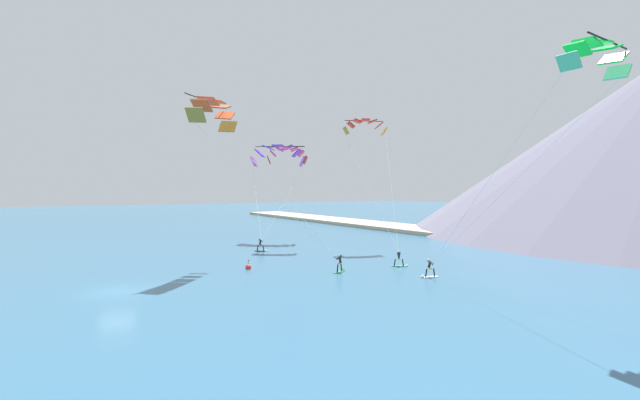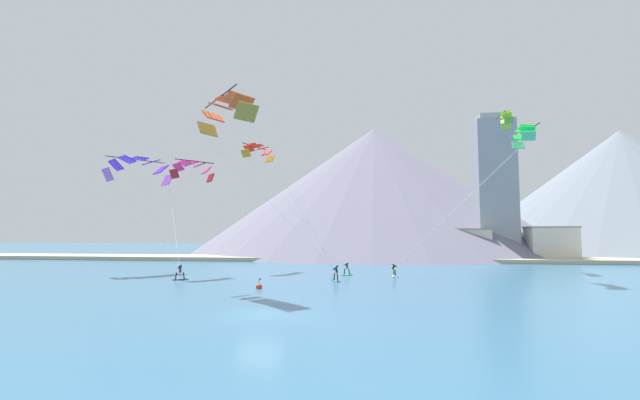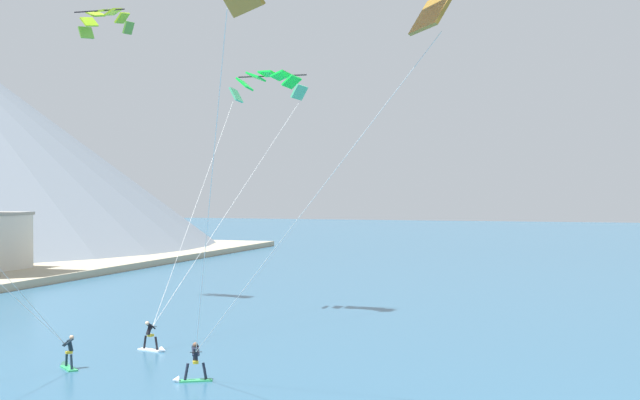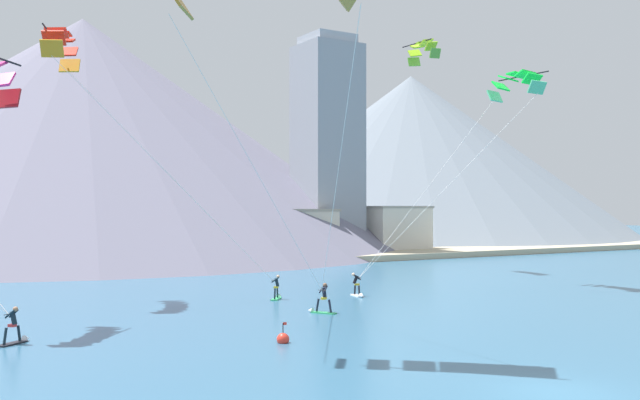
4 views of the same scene
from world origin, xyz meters
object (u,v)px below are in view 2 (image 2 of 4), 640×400
Objects in this scene: kitesurfer_far_left at (335,276)px; parafoil_kite_distant_low_drift at (506,118)px; parafoil_kite_mid_center at (259,151)px; parafoil_kite_near_lead at (139,167)px; parafoil_kite_far_left at (227,110)px; race_marker_buoy at (259,287)px; kitesurfer_mid_center at (348,271)px; kitesurfer_near_trail at (394,273)px; parafoil_kite_distant_high_outer at (193,168)px; parafoil_kite_near_trail at (523,135)px; kitesurfer_near_lead at (182,275)px.

parafoil_kite_distant_low_drift reaches higher than kitesurfer_far_left.
parafoil_kite_mid_center is at bearing 134.39° from kitesurfer_far_left.
parafoil_kite_far_left is (17.22, -15.41, 2.14)m from parafoil_kite_near_lead.
race_marker_buoy is (2.26, 2.54, -15.19)m from parafoil_kite_far_left.
parafoil_kite_distant_low_drift is 4.55× the size of race_marker_buoy.
kitesurfer_mid_center is 0.11× the size of parafoil_kite_mid_center.
kitesurfer_mid_center reaches higher than kitesurfer_near_trail.
parafoil_kite_near_lead is 49.54m from parafoil_kite_distant_low_drift.
parafoil_kite_distant_high_outer reaches higher than kitesurfer_near_trail.
parafoil_kite_near_trail is 3.23× the size of parafoil_kite_distant_low_drift.
parafoil_kite_distant_low_drift is (39.10, 14.39, 8.42)m from parafoil_kite_distant_high_outer.
parafoil_kite_distant_high_outer is 42.50m from parafoil_kite_distant_low_drift.
kitesurfer_near_trail is 1.07× the size of kitesurfer_mid_center.
kitesurfer_far_left reaches higher than kitesurfer_near_trail.
kitesurfer_mid_center is at bearing 24.05° from kitesurfer_near_lead.
parafoil_kite_mid_center is (-31.49, 7.79, 0.62)m from parafoil_kite_near_trail.
kitesurfer_mid_center is (16.90, 7.54, -0.05)m from kitesurfer_near_lead.
kitesurfer_near_lead reaches higher than kitesurfer_near_trail.
parafoil_kite_far_left is (-9.12, -16.01, 14.90)m from kitesurfer_mid_center.
parafoil_kite_near_lead is (-25.52, 6.17, 12.68)m from kitesurfer_far_left.
parafoil_kite_near_trail is at bearing 7.69° from kitesurfer_near_lead.
race_marker_buoy is at bearing -73.25° from parafoil_kite_mid_center.
parafoil_kite_distant_high_outer is 4.96× the size of race_marker_buoy.
parafoil_kite_far_left is (-14.33, -14.32, 14.90)m from kitesurfer_near_trail.
parafoil_kite_near_lead is 12.84× the size of race_marker_buoy.
parafoil_kite_mid_center is at bearing -170.28° from parafoil_kite_distant_low_drift.
parafoil_kite_distant_high_outer is at bearing -18.93° from parafoil_kite_near_lead.
kitesurfer_near_trail is 0.38× the size of parafoil_kite_distant_low_drift.
kitesurfer_near_lead is 0.97× the size of kitesurfer_near_trail.
parafoil_kite_near_trail is at bearing 1.29° from parafoil_kite_distant_high_outer.
kitesurfer_far_left is at bearing -139.85° from kitesurfer_near_trail.
kitesurfer_mid_center is (-5.21, 1.69, -0.00)m from kitesurfer_near_trail.
parafoil_kite_near_lead is 2.82× the size of parafoil_kite_distant_low_drift.
parafoil_kite_far_left is (-8.30, -9.23, 14.82)m from kitesurfer_far_left.
kitesurfer_near_trail is 34.05m from parafoil_kite_near_lead.
kitesurfer_near_trail is 28.83m from parafoil_kite_distant_low_drift.
parafoil_kite_near_lead is (-31.56, 1.08, 12.75)m from kitesurfer_near_trail.
parafoil_kite_distant_low_drift is at bearing 38.68° from kitesurfer_far_left.
kitesurfer_mid_center is 21.81m from parafoil_kite_distant_high_outer.
parafoil_kite_near_trail is at bearing -2.62° from parafoil_kite_near_lead.
parafoil_kite_distant_low_drift is (30.35, 26.88, 5.53)m from parafoil_kite_far_left.
kitesurfer_near_trail is at bearing 4.52° from parafoil_kite_distant_high_outer.
parafoil_kite_distant_high_outer reaches higher than kitesurfer_near_lead.
parafoil_kite_near_lead is 0.87× the size of parafoil_kite_near_trail.
kitesurfer_far_left is (16.08, 0.76, 0.03)m from kitesurfer_near_lead.
kitesurfer_near_lead is at bearing 149.43° from race_marker_buoy.
kitesurfer_near_lead is at bearing -177.29° from kitesurfer_far_left.
kitesurfer_mid_center is at bearing 83.09° from kitesurfer_far_left.
kitesurfer_near_lead is at bearing -76.48° from parafoil_kite_distant_high_outer.
kitesurfer_near_trail is 5.48m from kitesurfer_mid_center.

